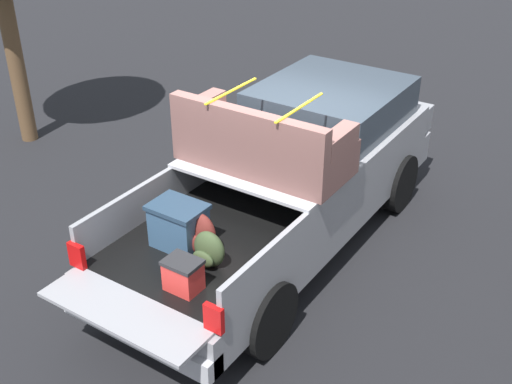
# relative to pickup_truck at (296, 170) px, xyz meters

# --- Properties ---
(ground_plane) EXTENTS (40.00, 40.00, 0.00)m
(ground_plane) POSITION_rel_pickup_truck_xyz_m (-0.36, -0.00, -0.97)
(ground_plane) COLOR black
(pickup_truck) EXTENTS (6.05, 2.06, 2.23)m
(pickup_truck) POSITION_rel_pickup_truck_xyz_m (0.00, 0.00, 0.00)
(pickup_truck) COLOR gray
(pickup_truck) RESTS_ON ground_plane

